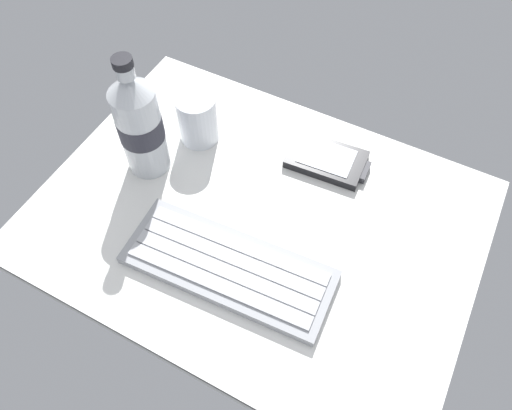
# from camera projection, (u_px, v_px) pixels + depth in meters

# --- Properties ---
(ground_plane) EXTENTS (0.64, 0.48, 0.03)m
(ground_plane) POSITION_uv_depth(u_px,v_px,m) (255.00, 221.00, 0.74)
(ground_plane) COLOR silver
(keyboard) EXTENTS (0.30, 0.13, 0.02)m
(keyboard) POSITION_uv_depth(u_px,v_px,m) (229.00, 266.00, 0.68)
(keyboard) COLOR #93969B
(keyboard) RESTS_ON ground_plane
(handheld_device) EXTENTS (0.13, 0.08, 0.02)m
(handheld_device) POSITION_uv_depth(u_px,v_px,m) (327.00, 160.00, 0.78)
(handheld_device) COLOR black
(handheld_device) RESTS_ON ground_plane
(juice_cup) EXTENTS (0.06, 0.06, 0.09)m
(juice_cup) POSITION_uv_depth(u_px,v_px,m) (198.00, 120.00, 0.79)
(juice_cup) COLOR silver
(juice_cup) RESTS_ON ground_plane
(water_bottle) EXTENTS (0.07, 0.07, 0.21)m
(water_bottle) POSITION_uv_depth(u_px,v_px,m) (140.00, 124.00, 0.72)
(water_bottle) COLOR silver
(water_bottle) RESTS_ON ground_plane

